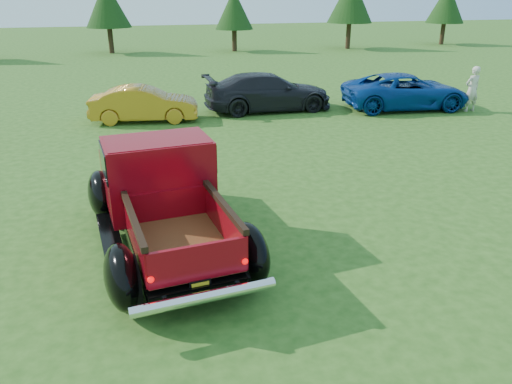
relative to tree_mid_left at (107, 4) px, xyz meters
name	(u,v)px	position (x,y,z in m)	size (l,w,h in m)	color
ground	(248,239)	(3.00, -31.00, -3.38)	(120.00, 120.00, 0.00)	#295117
tree_mid_left	(107,4)	(0.00, 0.00, 0.00)	(3.20, 3.20, 5.00)	#332114
tree_mid_right	(234,9)	(9.00, -1.00, -0.41)	(2.82, 2.82, 4.40)	#332114
tree_far_east	(447,4)	(27.00, -0.50, -0.14)	(3.07, 3.07, 4.80)	#332114
pickup_truck	(160,192)	(1.45, -30.49, -2.45)	(3.02, 5.49, 1.96)	black
show_car_yellow	(144,104)	(1.50, -21.19, -2.76)	(1.32, 3.77, 1.24)	#C37E1A
show_car_grey	(268,92)	(6.25, -20.60, -2.66)	(2.01, 4.94, 1.43)	black
show_car_blue	(406,91)	(11.61, -21.62, -2.70)	(2.27, 4.93, 1.37)	navy
spectator	(472,89)	(13.79, -22.68, -2.52)	(0.63, 0.41, 1.72)	beige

